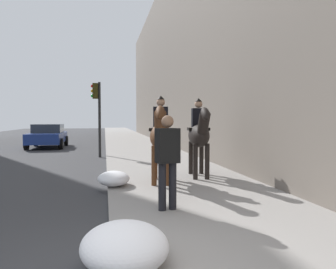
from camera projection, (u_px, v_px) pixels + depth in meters
name	position (u px, v px, depth m)	size (l,w,h in m)	color
sidewalk_slab	(286.00, 268.00, 3.69)	(120.00, 3.90, 0.12)	gray
mounted_horse_near	(161.00, 135.00, 8.32)	(2.14, 0.82, 2.24)	#4C2B16
mounted_horse_far	(199.00, 134.00, 9.14)	(2.15, 0.74, 2.23)	black
pedestrian_greeting	(167.00, 156.00, 5.81)	(0.33, 0.44, 1.70)	black
car_near_lane	(48.00, 135.00, 20.00)	(4.39, 2.11, 1.44)	navy
traffic_light_near_curb	(97.00, 107.00, 14.77)	(0.20, 0.44, 3.42)	black
snow_pile_near	(125.00, 245.00, 3.63)	(1.28, 0.99, 0.44)	white
snow_pile_far	(114.00, 178.00, 7.99)	(1.01, 0.78, 0.35)	white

